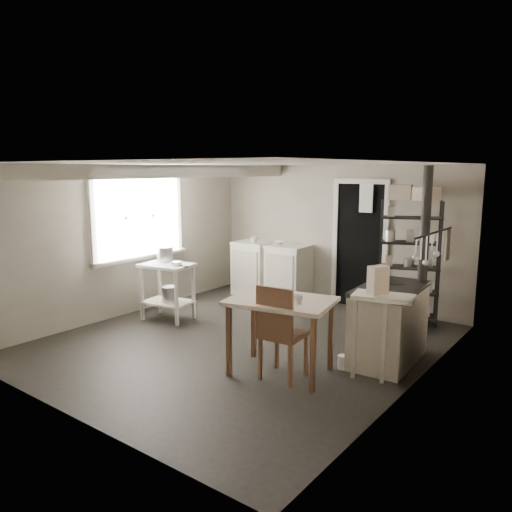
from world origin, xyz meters
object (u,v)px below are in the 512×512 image
Objects in this scene: stockpot at (165,256)px; shelf_rack at (409,259)px; work_table at (281,340)px; chair at (283,334)px; flour_sack at (386,311)px; prep_table at (168,293)px; stove at (389,325)px; base_cabinets at (271,271)px.

stockpot is 0.15× the size of shelf_rack.
work_table is at bearing -15.97° from stockpot.
flour_sack is at bearing 79.39° from chair.
shelf_rack is at bearing 77.07° from chair.
prep_table is 3.31m from stove.
stove is (2.85, -1.66, -0.02)m from base_cabinets.
stockpot is at bearing 145.26° from prep_table.
stove is (3.29, 0.40, 0.04)m from prep_table.
prep_table is at bearing -104.06° from base_cabinets.
work_table is (2.64, -0.76, -0.56)m from stockpot.
shelf_rack is at bearing 69.54° from flour_sack.
stove reaches higher than flour_sack.
stove is at bearing 52.42° from work_table.
chair reaches higher than prep_table.
work_table is at bearing -97.57° from flour_sack.
stockpot is at bearing 157.46° from chair.
stockpot is 3.36m from flour_sack.
chair reaches higher than work_table.
base_cabinets is 3.30m from stove.
stove is (0.37, -1.57, -0.51)m from shelf_rack.
shelf_rack is at bearing 31.22° from stockpot.
base_cabinets reaches higher than flour_sack.
shelf_rack is 3.74× the size of flour_sack.
shelf_rack reaches higher than flour_sack.
stockpot is 3.60m from shelf_rack.
base_cabinets is at bearing 121.94° from chair.
prep_table is at bearing -176.84° from stove.
flour_sack is at bearing 29.73° from prep_table.
stockpot is 0.18× the size of base_cabinets.
work_table reaches higher than flour_sack.
stove is 1.34m from chair.
chair is at bearing -95.09° from flour_sack.
shelf_rack reaches higher than base_cabinets.
shelf_rack is 1.73× the size of chair.
base_cabinets is at bearing 78.08° from prep_table.
stockpot is at bearing -178.96° from stove.
stockpot is 0.55× the size of flour_sack.
work_table is 2.26m from flour_sack.
flour_sack is (-0.15, -0.39, -0.71)m from shelf_rack.
chair is at bearing -54.69° from base_cabinets.
base_cabinets is at bearing 155.73° from shelf_rack.
stockpot reaches higher than work_table.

